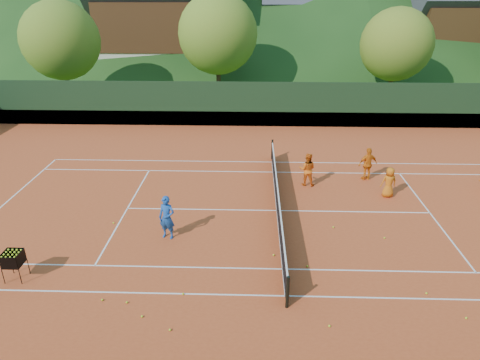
{
  "coord_description": "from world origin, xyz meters",
  "views": [
    {
      "loc": [
        -1.07,
        -15.99,
        8.69
      ],
      "look_at": [
        -1.57,
        0.0,
        1.42
      ],
      "focal_mm": 32.0,
      "sensor_mm": 36.0,
      "label": 1
    }
  ],
  "objects_px": {
    "student_a": "(307,169)",
    "chalet_mid": "(319,23)",
    "coach": "(167,218)",
    "ball_hopper": "(13,259)",
    "student_b": "(368,164)",
    "chalet_right": "(465,24)",
    "tennis_net": "(278,200)",
    "chalet_left": "(166,19)",
    "student_c": "(389,182)"
  },
  "relations": [
    {
      "from": "student_c",
      "to": "chalet_mid",
      "type": "height_order",
      "value": "chalet_mid"
    },
    {
      "from": "student_b",
      "to": "ball_hopper",
      "type": "distance_m",
      "value": 15.55
    },
    {
      "from": "tennis_net",
      "to": "chalet_mid",
      "type": "bearing_deg",
      "value": 79.99
    },
    {
      "from": "student_c",
      "to": "tennis_net",
      "type": "bearing_deg",
      "value": 10.65
    },
    {
      "from": "coach",
      "to": "chalet_right",
      "type": "height_order",
      "value": "chalet_right"
    },
    {
      "from": "coach",
      "to": "student_c",
      "type": "distance_m",
      "value": 9.97
    },
    {
      "from": "student_b",
      "to": "chalet_mid",
      "type": "height_order",
      "value": "chalet_mid"
    },
    {
      "from": "ball_hopper",
      "to": "chalet_mid",
      "type": "distance_m",
      "value": 41.77
    },
    {
      "from": "chalet_left",
      "to": "ball_hopper",
      "type": "bearing_deg",
      "value": -87.81
    },
    {
      "from": "ball_hopper",
      "to": "chalet_left",
      "type": "relative_size",
      "value": 0.07
    },
    {
      "from": "student_a",
      "to": "student_b",
      "type": "relative_size",
      "value": 0.98
    },
    {
      "from": "coach",
      "to": "student_a",
      "type": "bearing_deg",
      "value": 55.64
    },
    {
      "from": "student_a",
      "to": "student_b",
      "type": "height_order",
      "value": "student_b"
    },
    {
      "from": "student_c",
      "to": "chalet_right",
      "type": "height_order",
      "value": "chalet_right"
    },
    {
      "from": "coach",
      "to": "chalet_mid",
      "type": "height_order",
      "value": "chalet_mid"
    },
    {
      "from": "student_a",
      "to": "student_c",
      "type": "distance_m",
      "value": 3.69
    },
    {
      "from": "coach",
      "to": "chalet_right",
      "type": "relative_size",
      "value": 0.14
    },
    {
      "from": "student_b",
      "to": "student_c",
      "type": "distance_m",
      "value": 1.92
    },
    {
      "from": "student_a",
      "to": "chalet_mid",
      "type": "distance_m",
      "value": 31.96
    },
    {
      "from": "student_a",
      "to": "coach",
      "type": "bearing_deg",
      "value": 50.14
    },
    {
      "from": "chalet_mid",
      "to": "tennis_net",
      "type": "bearing_deg",
      "value": -100.01
    },
    {
      "from": "student_b",
      "to": "student_a",
      "type": "bearing_deg",
      "value": -2.06
    },
    {
      "from": "ball_hopper",
      "to": "tennis_net",
      "type": "bearing_deg",
      "value": 29.42
    },
    {
      "from": "student_c",
      "to": "ball_hopper",
      "type": "relative_size",
      "value": 1.4
    },
    {
      "from": "coach",
      "to": "chalet_mid",
      "type": "relative_size",
      "value": 0.13
    },
    {
      "from": "student_b",
      "to": "ball_hopper",
      "type": "relative_size",
      "value": 1.64
    },
    {
      "from": "coach",
      "to": "student_b",
      "type": "bearing_deg",
      "value": 47.91
    },
    {
      "from": "coach",
      "to": "ball_hopper",
      "type": "bearing_deg",
      "value": -133.9
    },
    {
      "from": "coach",
      "to": "ball_hopper",
      "type": "relative_size",
      "value": 1.7
    },
    {
      "from": "coach",
      "to": "student_c",
      "type": "height_order",
      "value": "coach"
    },
    {
      "from": "coach",
      "to": "tennis_net",
      "type": "height_order",
      "value": "coach"
    },
    {
      "from": "student_b",
      "to": "chalet_right",
      "type": "xyz_separation_m",
      "value": [
        15.48,
        26.65,
        4.42
      ]
    },
    {
      "from": "chalet_mid",
      "to": "student_a",
      "type": "bearing_deg",
      "value": -98.14
    },
    {
      "from": "student_c",
      "to": "chalet_right",
      "type": "bearing_deg",
      "value": -123.74
    },
    {
      "from": "student_c",
      "to": "chalet_mid",
      "type": "xyz_separation_m",
      "value": [
        0.98,
        32.5,
        4.27
      ]
    },
    {
      "from": "coach",
      "to": "chalet_mid",
      "type": "xyz_separation_m",
      "value": [
        10.22,
        36.24,
        4.12
      ]
    },
    {
      "from": "coach",
      "to": "student_b",
      "type": "height_order",
      "value": "coach"
    },
    {
      "from": "student_c",
      "to": "tennis_net",
      "type": "distance_m",
      "value": 5.25
    },
    {
      "from": "student_a",
      "to": "chalet_mid",
      "type": "relative_size",
      "value": 0.13
    },
    {
      "from": "tennis_net",
      "to": "chalet_left",
      "type": "height_order",
      "value": "chalet_left"
    },
    {
      "from": "chalet_right",
      "to": "student_c",
      "type": "bearing_deg",
      "value": -117.72
    },
    {
      "from": "student_a",
      "to": "student_c",
      "type": "xyz_separation_m",
      "value": [
        3.51,
        -1.13,
        -0.1
      ]
    },
    {
      "from": "student_c",
      "to": "ball_hopper",
      "type": "height_order",
      "value": "student_c"
    },
    {
      "from": "coach",
      "to": "ball_hopper",
      "type": "distance_m",
      "value": 5.17
    },
    {
      "from": "student_a",
      "to": "ball_hopper",
      "type": "xyz_separation_m",
      "value": [
        -10.18,
        -7.52,
        -0.05
      ]
    },
    {
      "from": "ball_hopper",
      "to": "chalet_left",
      "type": "height_order",
      "value": "chalet_left"
    },
    {
      "from": "student_b",
      "to": "tennis_net",
      "type": "relative_size",
      "value": 0.14
    },
    {
      "from": "ball_hopper",
      "to": "chalet_left",
      "type": "xyz_separation_m",
      "value": [
        -1.34,
        34.88,
        4.88
      ]
    },
    {
      "from": "ball_hopper",
      "to": "chalet_mid",
      "type": "xyz_separation_m",
      "value": [
        14.66,
        38.88,
        4.22
      ]
    },
    {
      "from": "chalet_left",
      "to": "student_a",
      "type": "bearing_deg",
      "value": -67.18
    }
  ]
}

